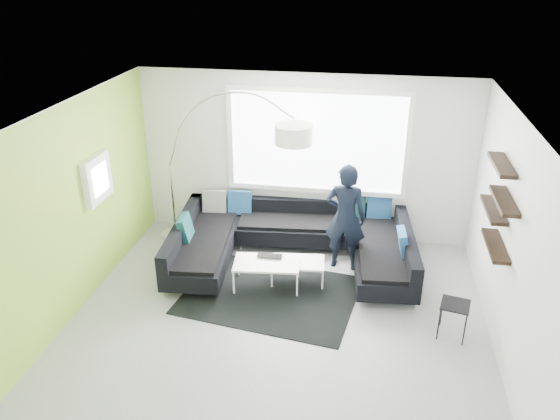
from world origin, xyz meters
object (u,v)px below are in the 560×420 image
object	(u,v)px
side_table	(453,320)
laptop	(269,258)
coffee_table	(282,272)
sectional_sofa	(292,245)
arc_lamp	(169,165)
person	(346,217)

from	to	relation	value
side_table	laptop	size ratio (longest dim) A/B	1.28
coffee_table	laptop	world-z (taller)	laptop
side_table	coffee_table	bearing A→B (deg)	160.60
sectional_sofa	side_table	world-z (taller)	sectional_sofa
arc_lamp	side_table	size ratio (longest dim) A/B	5.51
sectional_sofa	arc_lamp	bearing A→B (deg)	159.49
coffee_table	side_table	xyz separation A→B (m)	(2.35, -0.83, 0.04)
side_table	sectional_sofa	bearing A→B (deg)	148.56
coffee_table	arc_lamp	distance (m)	2.64
side_table	laptop	distance (m)	2.68
sectional_sofa	arc_lamp	xyz separation A→B (m)	(-2.14, 0.60, 0.97)
sectional_sofa	person	world-z (taller)	person
coffee_table	arc_lamp	world-z (taller)	arc_lamp
side_table	laptop	world-z (taller)	side_table
person	laptop	size ratio (longest dim) A/B	4.56
side_table	arc_lamp	bearing A→B (deg)	155.74
coffee_table	laptop	size ratio (longest dim) A/B	3.28
sectional_sofa	person	distance (m)	0.95
sectional_sofa	coffee_table	distance (m)	0.59
person	laptop	distance (m)	1.31
coffee_table	side_table	size ratio (longest dim) A/B	2.57
person	side_table	bearing A→B (deg)	142.19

